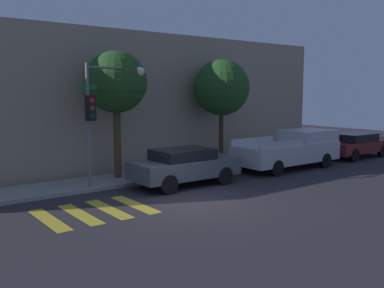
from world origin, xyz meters
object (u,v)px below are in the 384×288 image
at_px(tree_midblock, 222,88).
at_px(pickup_truck, 291,149).
at_px(sedan_near_corner, 185,166).
at_px(sedan_middle, 355,144).
at_px(tree_near_corner, 116,83).
at_px(traffic_light_pole, 103,103).

bearing_deg(tree_midblock, pickup_truck, -45.87).
height_order(pickup_truck, tree_midblock, tree_midblock).
distance_m(sedan_near_corner, sedan_middle, 11.70).
distance_m(tree_near_corner, tree_midblock, 5.59).
relative_size(pickup_truck, tree_midblock, 1.07).
relative_size(tree_near_corner, tree_midblock, 1.02).
bearing_deg(tree_midblock, sedan_middle, -17.15).
height_order(pickup_truck, tree_near_corner, tree_near_corner).
bearing_deg(traffic_light_pole, tree_midblock, 9.50).
height_order(traffic_light_pole, sedan_middle, traffic_light_pole).
xyz_separation_m(sedan_middle, tree_midblock, (-7.75, 2.39, 3.07)).
distance_m(traffic_light_pole, pickup_truck, 9.41).
bearing_deg(tree_near_corner, traffic_light_pole, -135.01).
bearing_deg(tree_near_corner, pickup_truck, -16.82).
distance_m(traffic_light_pole, tree_near_corner, 1.75).
distance_m(sedan_near_corner, pickup_truck, 6.27).
distance_m(sedan_near_corner, tree_midblock, 5.52).
bearing_deg(sedan_middle, pickup_truck, 180.00).
xyz_separation_m(sedan_near_corner, tree_near_corner, (-1.64, 2.39, 3.19)).
xyz_separation_m(traffic_light_pole, tree_midblock, (6.71, 1.12, 0.58)).
xyz_separation_m(traffic_light_pole, pickup_truck, (9.03, -1.27, -2.32)).
relative_size(sedan_middle, tree_near_corner, 0.86).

